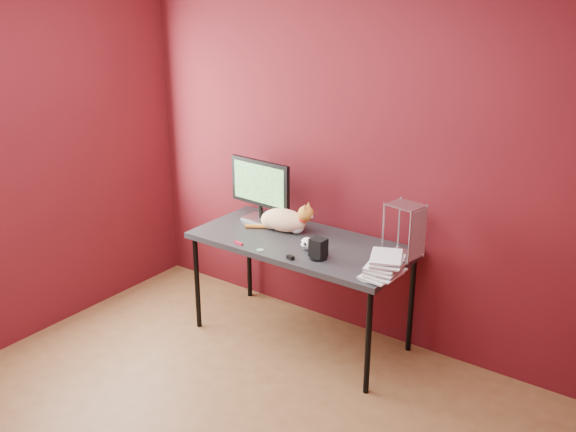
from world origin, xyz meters
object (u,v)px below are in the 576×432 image
Objects in this scene: book_stack at (377,156)px; speaker at (318,249)px; desk at (301,248)px; cat at (285,220)px; monitor at (260,187)px; skull_mug at (307,243)px.

speaker is at bearing -179.18° from book_stack.
cat reaches higher than desk.
speaker reaches higher than desk.
monitor reaches higher than skull_mug.
monitor reaches higher than desk.
speaker is (0.25, -0.18, 0.11)m from desk.
speaker is (0.45, -0.26, -0.02)m from cat.
book_stack is (0.83, -0.26, 0.65)m from cat.
skull_mug is (0.58, -0.26, -0.21)m from monitor.
cat reaches higher than speaker.
cat is (-0.20, 0.08, 0.13)m from desk.
skull_mug is at bearing -19.95° from monitor.
desk is at bearing -14.60° from monitor.
skull_mug is 0.66× the size of speaker.
cat is 0.37m from skull_mug.
cat is 5.52× the size of skull_mug.
monitor is at bearing 158.61° from cat.
monitor reaches higher than speaker.
cat is 3.63× the size of speaker.
skull_mug is (0.31, -0.19, -0.04)m from cat.
book_stack reaches higher than cat.
desk is 1.02m from book_stack.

